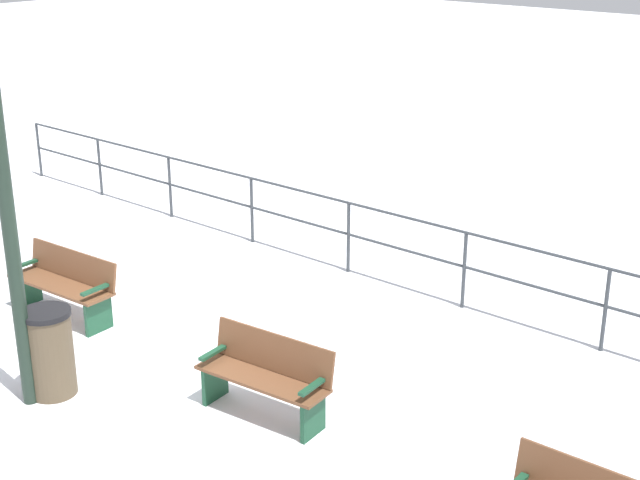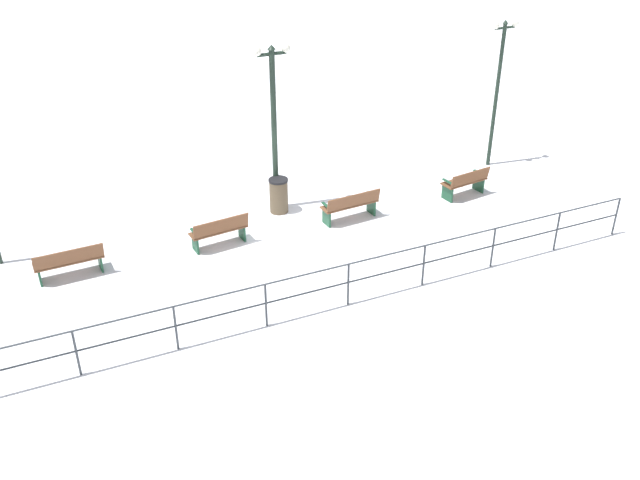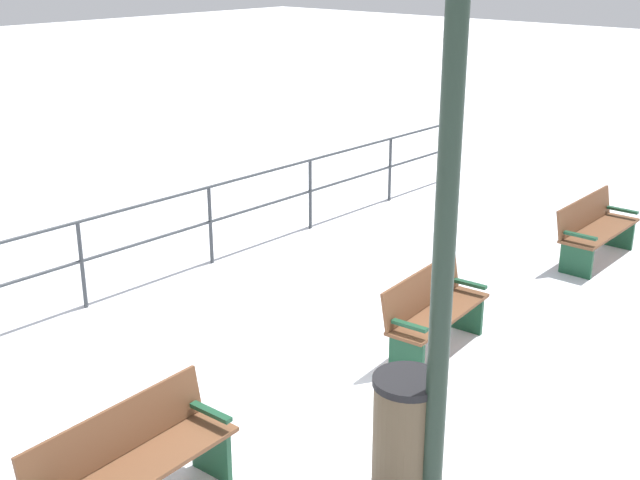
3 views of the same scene
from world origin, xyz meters
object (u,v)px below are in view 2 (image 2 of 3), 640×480
object	(u,v)px
bench_second	(351,205)
bench_fourth	(69,261)
bench_nearest	(465,182)
lamppost_middle	(274,111)
trash_bin	(279,195)
bench_third	(219,231)
lamppost_near	(499,75)

from	to	relation	value
bench_second	bench_fourth	xyz separation A→B (m)	(0.17, 7.47, -0.02)
bench_fourth	bench_nearest	bearing A→B (deg)	-93.00
lamppost_middle	trash_bin	size ratio (longest dim) A/B	4.64
bench_nearest	bench_third	size ratio (longest dim) A/B	0.95
trash_bin	bench_fourth	bearing A→B (deg)	101.00
lamppost_near	lamppost_middle	world-z (taller)	lamppost_middle
bench_third	bench_fourth	size ratio (longest dim) A/B	0.94
bench_third	lamppost_near	world-z (taller)	lamppost_near
bench_second	lamppost_middle	world-z (taller)	lamppost_middle
lamppost_near	lamppost_middle	distance (m)	7.36
bench_second	trash_bin	bearing A→B (deg)	46.90
bench_second	bench_third	world-z (taller)	bench_third
lamppost_near	lamppost_middle	xyz separation A→B (m)	(-0.00, 7.36, -0.08)
bench_third	lamppost_middle	bearing A→B (deg)	-61.14
bench_nearest	lamppost_middle	world-z (taller)	lamppost_middle
bench_second	lamppost_middle	bearing A→B (deg)	40.87
bench_third	lamppost_near	size ratio (longest dim) A/B	0.34
bench_nearest	bench_third	bearing A→B (deg)	81.52
bench_fourth	lamppost_middle	distance (m)	6.53
lamppost_middle	trash_bin	distance (m)	2.40
bench_fourth	lamppost_near	xyz separation A→B (m)	(1.42, -13.25, 2.51)
bench_nearest	trash_bin	xyz separation A→B (m)	(1.37, 5.35, 0.05)
bench_nearest	bench_third	world-z (taller)	bench_third
bench_third	lamppost_middle	distance (m)	3.56
bench_third	bench_fourth	bearing A→B (deg)	83.05
bench_fourth	trash_bin	bearing A→B (deg)	-80.84
trash_bin	bench_nearest	bearing A→B (deg)	-104.33
bench_second	lamppost_near	xyz separation A→B (m)	(1.59, -5.78, 2.49)
bench_nearest	trash_bin	bearing A→B (deg)	68.36
bench_nearest	lamppost_near	distance (m)	3.63
lamppost_near	lamppost_middle	size ratio (longest dim) A/B	0.99
bench_nearest	trash_bin	world-z (taller)	trash_bin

